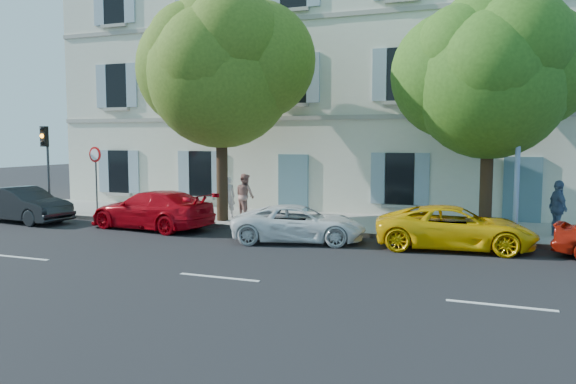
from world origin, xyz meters
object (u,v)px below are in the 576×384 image
at_px(car_red_coupe, 152,210).
at_px(pedestrian_c, 558,208).
at_px(road_sign, 96,166).
at_px(tree_right, 490,82).
at_px(traffic_light, 46,150).
at_px(car_yellow_supercar, 455,228).
at_px(street_lamp, 520,94).
at_px(car_white_coupe, 299,224).
at_px(car_dark_sedan, 23,205).
at_px(pedestrian_a, 228,197).
at_px(tree_left, 221,75).
at_px(pedestrian_b, 245,196).

distance_m(car_red_coupe, pedestrian_c, 13.26).
bearing_deg(road_sign, tree_right, 2.44).
bearing_deg(road_sign, traffic_light, -169.11).
bearing_deg(car_yellow_supercar, car_red_coupe, 84.38).
bearing_deg(street_lamp, road_sign, 178.33).
relative_size(car_white_coupe, tree_right, 0.55).
distance_m(car_dark_sedan, car_red_coupe, 5.45).
bearing_deg(pedestrian_c, pedestrian_a, 68.58).
height_order(street_lamp, pedestrian_c, street_lamp).
bearing_deg(street_lamp, pedestrian_c, 47.24).
xyz_separation_m(car_red_coupe, road_sign, (-3.76, 1.65, 1.41)).
distance_m(car_white_coupe, car_yellow_supercar, 4.58).
height_order(traffic_light, pedestrian_c, traffic_light).
xyz_separation_m(car_dark_sedan, car_white_coupe, (11.07, -0.04, -0.10)).
height_order(car_white_coupe, tree_left, tree_left).
distance_m(tree_right, pedestrian_c, 4.41).
bearing_deg(car_white_coupe, street_lamp, -88.86).
height_order(car_red_coupe, pedestrian_c, pedestrian_c).
bearing_deg(traffic_light, car_dark_sedan, -74.74).
distance_m(traffic_light, street_lamp, 17.76).
bearing_deg(car_yellow_supercar, car_white_coupe, 90.93).
distance_m(car_white_coupe, street_lamp, 7.45).
relative_size(car_red_coupe, pedestrian_c, 2.68).
height_order(car_red_coupe, pedestrian_b, pedestrian_b).
distance_m(road_sign, pedestrian_c, 16.83).
xyz_separation_m(car_dark_sedan, pedestrian_b, (7.72, 3.16, 0.33)).
bearing_deg(tree_left, traffic_light, -175.65).
bearing_deg(tree_left, pedestrian_c, 3.55).
distance_m(car_dark_sedan, traffic_light, 2.66).
bearing_deg(pedestrian_c, car_yellow_supercar, 109.72).
relative_size(road_sign, pedestrian_b, 1.59).
distance_m(car_yellow_supercar, pedestrian_a, 8.95).
xyz_separation_m(car_yellow_supercar, traffic_light, (-16.07, 1.15, 2.06)).
relative_size(car_yellow_supercar, pedestrian_c, 2.57).
distance_m(tree_right, pedestrian_a, 10.12).
xyz_separation_m(car_red_coupe, car_white_coupe, (5.64, -0.47, -0.11)).
xyz_separation_m(car_red_coupe, tree_right, (10.92, 2.28, 4.22)).
bearing_deg(car_yellow_supercar, street_lamp, -61.70).
bearing_deg(tree_right, car_red_coupe, -168.22).
height_order(road_sign, pedestrian_a, road_sign).
distance_m(car_white_coupe, pedestrian_c, 7.98).
relative_size(pedestrian_a, pedestrian_b, 0.93).
distance_m(traffic_light, pedestrian_a, 7.82).
relative_size(car_red_coupe, pedestrian_a, 2.96).
height_order(car_dark_sedan, pedestrian_c, pedestrian_c).
distance_m(car_red_coupe, tree_left, 5.41).
bearing_deg(car_dark_sedan, car_yellow_supercar, -81.45).
bearing_deg(car_red_coupe, car_white_coupe, 92.25).
height_order(car_dark_sedan, car_red_coupe, car_red_coupe).
xyz_separation_m(street_lamp, pedestrian_c, (1.23, 1.33, -3.41)).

